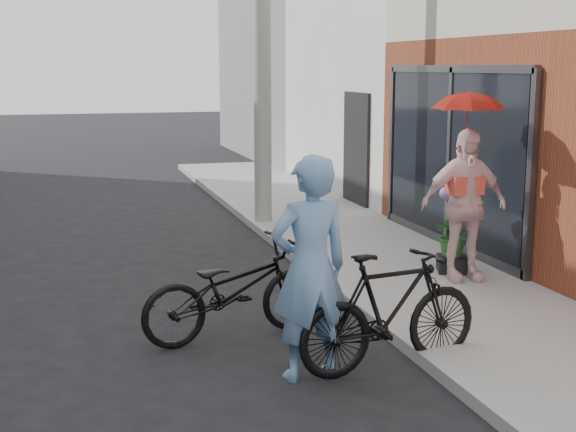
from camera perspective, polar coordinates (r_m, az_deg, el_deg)
name	(u,v)px	position (r m, az deg, el deg)	size (l,w,h in m)	color
ground	(311,361)	(7.35, 1.62, -10.24)	(80.00, 80.00, 0.00)	black
sidewalk	(426,281)	(9.85, 9.77, -4.58)	(2.20, 24.00, 0.12)	gray
curb	(335,288)	(9.42, 3.37, -5.15)	(0.12, 24.00, 0.12)	#9E9E99
plaster_building	(505,24)	(18.13, 15.16, 13.05)	(8.00, 6.00, 7.00)	white
east_building_far	(378,36)	(24.40, 6.45, 12.62)	(8.00, 8.00, 7.00)	gray
utility_pole	(262,9)	(12.97, -1.85, 14.52)	(0.28, 0.28, 7.00)	#9E9E99
officer	(310,268)	(6.69, 1.55, -3.75)	(0.70, 0.46, 1.91)	#729DCB
bike_left	(234,290)	(7.79, -3.87, -5.25)	(0.65, 1.87, 0.98)	black
bike_right	(390,311)	(7.04, 7.30, -6.71)	(0.50, 1.77, 1.06)	black
kimono_woman	(464,205)	(9.59, 12.40, 0.77)	(1.05, 0.44, 1.79)	#FED5D5
parasol	(468,98)	(9.47, 12.70, 8.21)	(0.79, 0.79, 0.69)	red
planter	(453,264)	(10.10, 11.63, -3.35)	(0.37, 0.37, 0.19)	black
potted_plant	(454,234)	(10.01, 11.71, -1.27)	(0.50, 0.44, 0.56)	#31742E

